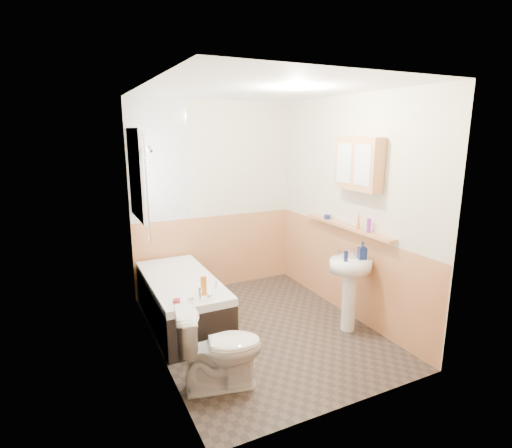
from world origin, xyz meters
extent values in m
plane|color=#2E2620|center=(0.00, 0.00, 0.00)|extent=(2.80, 2.80, 0.00)
plane|color=white|center=(0.00, 0.00, 2.50)|extent=(2.80, 2.80, 0.00)
cube|color=beige|center=(0.00, 1.41, 1.25)|extent=(2.20, 0.02, 2.50)
cube|color=beige|center=(0.00, -1.41, 1.25)|extent=(2.20, 0.02, 2.50)
cube|color=beige|center=(-1.11, 0.00, 1.25)|extent=(0.02, 2.80, 2.50)
cube|color=beige|center=(1.11, 0.00, 1.25)|extent=(0.02, 2.80, 2.50)
cube|color=tan|center=(1.09, 0.00, 0.50)|extent=(0.01, 2.80, 1.00)
cube|color=tan|center=(0.00, -1.39, 0.50)|extent=(2.20, 0.01, 1.00)
cube|color=tan|center=(0.00, 1.39, 0.50)|extent=(2.20, 0.01, 1.00)
cube|color=white|center=(-1.09, 0.00, 1.25)|extent=(0.01, 2.80, 2.50)
cube|color=white|center=(-0.73, 1.39, 1.75)|extent=(0.75, 0.01, 1.50)
cube|color=white|center=(-1.07, 0.95, 1.65)|extent=(0.03, 0.79, 0.99)
cube|color=white|center=(-1.05, 0.95, 1.65)|extent=(0.01, 0.70, 0.90)
cube|color=white|center=(-1.05, 0.95, 1.65)|extent=(0.01, 0.04, 0.90)
cube|color=black|center=(-0.73, 0.55, 0.22)|extent=(0.70, 1.57, 0.45)
cube|color=white|center=(-0.73, 0.55, 0.49)|extent=(0.70, 1.57, 0.08)
cube|color=white|center=(-0.73, 0.55, 0.48)|extent=(0.56, 1.43, 0.04)
cylinder|color=silver|center=(-0.73, -0.13, 0.60)|extent=(0.04, 0.04, 0.14)
sphere|color=silver|center=(-0.82, -0.13, 0.57)|extent=(0.06, 0.06, 0.06)
sphere|color=silver|center=(-0.64, -0.13, 0.57)|extent=(0.06, 0.06, 0.06)
cylinder|color=silver|center=(-1.05, 0.48, 1.55)|extent=(0.02, 0.02, 1.14)
cylinder|color=silver|center=(-1.05, 0.48, 1.03)|extent=(0.04, 0.04, 0.02)
cylinder|color=silver|center=(-1.05, 0.48, 2.08)|extent=(0.04, 0.04, 0.02)
cylinder|color=silver|center=(-1.00, 0.48, 1.93)|extent=(0.06, 0.08, 0.08)
imported|color=white|center=(-0.76, -0.73, 0.35)|extent=(0.78, 0.55, 0.70)
cylinder|color=white|center=(0.84, -0.40, 0.32)|extent=(0.15, 0.15, 0.65)
ellipsoid|color=white|center=(0.84, -0.40, 0.74)|extent=(0.47, 0.38, 0.13)
cylinder|color=silver|center=(0.75, -0.31, 0.84)|extent=(0.03, 0.03, 0.08)
cylinder|color=silver|center=(0.93, -0.31, 0.84)|extent=(0.03, 0.03, 0.08)
cylinder|color=silver|center=(0.84, -0.33, 0.87)|extent=(0.02, 0.11, 0.09)
cube|color=tan|center=(1.04, -0.05, 1.06)|extent=(0.10, 1.43, 0.03)
cube|color=tan|center=(1.02, -0.23, 1.77)|extent=(0.15, 0.61, 0.55)
cube|color=silver|center=(0.94, -0.38, 1.77)|extent=(0.01, 0.24, 0.41)
cube|color=silver|center=(0.94, -0.08, 1.77)|extent=(0.01, 0.24, 0.41)
cylinder|color=purple|center=(1.04, -0.41, 1.15)|extent=(0.05, 0.05, 0.15)
cone|color=orange|center=(1.04, -0.25, 1.18)|extent=(0.05, 0.05, 0.21)
cylinder|color=navy|center=(1.04, 0.32, 1.10)|extent=(0.09, 0.09, 0.05)
imported|color=navy|center=(0.94, -0.45, 0.85)|extent=(0.14, 0.20, 0.08)
cylinder|color=navy|center=(0.74, -0.44, 0.86)|extent=(0.05, 0.05, 0.11)
cube|color=orange|center=(-0.65, -0.01, 0.63)|extent=(0.06, 0.04, 0.19)
cylinder|color=maroon|center=(-0.95, -0.09, 0.55)|extent=(0.08, 0.08, 0.04)
cylinder|color=silver|center=(-0.48, 0.10, 0.57)|extent=(0.03, 0.03, 0.08)
camera|label=1|loc=(-1.80, -3.54, 2.11)|focal=28.00mm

